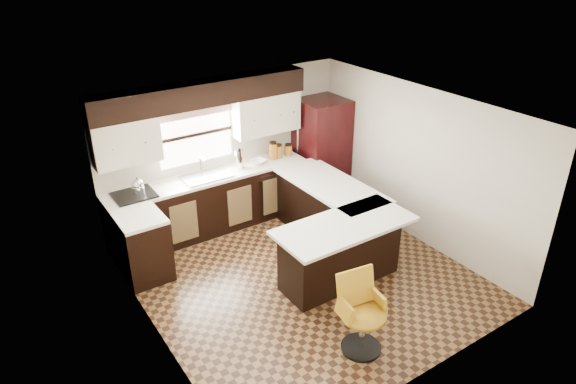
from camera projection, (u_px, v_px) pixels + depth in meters
floor at (302, 276)px, 7.22m from camera, size 4.40×4.40×0.00m
ceiling at (305, 112)px, 6.15m from camera, size 4.40×4.40×0.00m
wall_back at (225, 149)px, 8.32m from camera, size 4.40×0.00×4.40m
wall_front at (433, 286)px, 5.05m from camera, size 4.40×0.00×4.40m
wall_left at (148, 250)px, 5.64m from camera, size 0.00×4.40×4.40m
wall_right at (417, 165)px, 7.73m from camera, size 0.00×4.40×4.40m
base_cab_back at (211, 204)px, 8.21m from camera, size 3.30×0.60×0.90m
base_cab_left at (143, 248)px, 7.05m from camera, size 0.60×0.70×0.90m
counter_back at (209, 177)px, 7.99m from camera, size 3.30×0.60×0.04m
counter_left at (139, 218)px, 6.84m from camera, size 0.60×0.70×0.04m
soffit at (203, 93)px, 7.53m from camera, size 3.40×0.35×0.36m
upper_cab_left at (125, 142)px, 7.15m from camera, size 0.94×0.35×0.64m
upper_cab_right at (266, 113)px, 8.29m from camera, size 1.14×0.35×0.64m
window_pane at (195, 135)px, 7.90m from camera, size 1.20×0.02×0.90m
valance at (194, 111)px, 7.69m from camera, size 1.30×0.06×0.18m
sink at (207, 176)px, 7.94m from camera, size 0.75×0.45×0.03m
dishwasher at (274, 196)px, 8.50m from camera, size 0.58×0.03×0.78m
cooktop at (134, 195)px, 7.37m from camera, size 0.58×0.50×0.02m
peninsula_long at (327, 213)px, 7.93m from camera, size 0.60×1.95×0.90m
peninsula_return at (340, 253)px, 6.94m from camera, size 1.65×0.60×0.90m
counter_pen_long at (331, 185)px, 7.74m from camera, size 0.84×1.95×0.04m
counter_pen_return at (345, 226)px, 6.66m from camera, size 1.89×0.84×0.04m
refrigerator at (321, 151)px, 9.01m from camera, size 0.79×0.75×1.83m
bar_chair at (363, 316)px, 5.74m from camera, size 0.58×0.58×0.96m
kettle at (138, 185)px, 7.34m from camera, size 0.18×0.18×0.24m
percolator at (239, 159)px, 8.19m from camera, size 0.13×0.13×0.30m
mixing_bowl at (258, 162)px, 8.41m from camera, size 0.32×0.32×0.06m
canister_large at (273, 151)px, 8.53m from camera, size 0.14×0.14×0.27m
canister_med at (279, 152)px, 8.60m from camera, size 0.12×0.12×0.21m
canister_small at (288, 150)px, 8.71m from camera, size 0.13×0.13×0.17m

